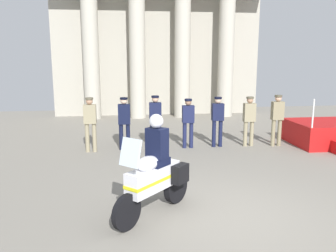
{
  "coord_description": "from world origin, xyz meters",
  "views": [
    {
      "loc": [
        -1.96,
        -5.83,
        2.88
      ],
      "look_at": [
        -0.87,
        2.62,
        1.22
      ],
      "focal_mm": 37.16,
      "sensor_mm": 36.0,
      "label": 1
    }
  ],
  "objects_px": {
    "officer_in_row_5": "(249,117)",
    "officer_in_row_6": "(277,116)",
    "officer_in_row_3": "(188,119)",
    "officer_in_row_1": "(124,119)",
    "officer_in_row_2": "(155,118)",
    "motorcycle_with_rider": "(156,173)",
    "officer_in_row_0": "(90,120)",
    "officer_in_row_4": "(218,118)"
  },
  "relations": [
    {
      "from": "officer_in_row_3",
      "to": "officer_in_row_2",
      "type": "bearing_deg",
      "value": -0.92
    },
    {
      "from": "officer_in_row_4",
      "to": "officer_in_row_1",
      "type": "bearing_deg",
      "value": 0.91
    },
    {
      "from": "officer_in_row_2",
      "to": "motorcycle_with_rider",
      "type": "distance_m",
      "value": 4.85
    },
    {
      "from": "officer_in_row_4",
      "to": "motorcycle_with_rider",
      "type": "bearing_deg",
      "value": 63.53
    },
    {
      "from": "officer_in_row_5",
      "to": "motorcycle_with_rider",
      "type": "height_order",
      "value": "motorcycle_with_rider"
    },
    {
      "from": "officer_in_row_1",
      "to": "officer_in_row_6",
      "type": "distance_m",
      "value": 5.03
    },
    {
      "from": "officer_in_row_5",
      "to": "motorcycle_with_rider",
      "type": "bearing_deg",
      "value": 54.21
    },
    {
      "from": "officer_in_row_3",
      "to": "officer_in_row_6",
      "type": "xyz_separation_m",
      "value": [
        2.98,
        -0.11,
        0.06
      ]
    },
    {
      "from": "officer_in_row_6",
      "to": "officer_in_row_0",
      "type": "bearing_deg",
      "value": 0.79
    },
    {
      "from": "officer_in_row_1",
      "to": "officer_in_row_6",
      "type": "height_order",
      "value": "officer_in_row_6"
    },
    {
      "from": "officer_in_row_4",
      "to": "motorcycle_with_rider",
      "type": "distance_m",
      "value": 5.42
    },
    {
      "from": "officer_in_row_1",
      "to": "officer_in_row_2",
      "type": "relative_size",
      "value": 0.98
    },
    {
      "from": "motorcycle_with_rider",
      "to": "officer_in_row_4",
      "type": "bearing_deg",
      "value": -163.85
    },
    {
      "from": "officer_in_row_2",
      "to": "motorcycle_with_rider",
      "type": "bearing_deg",
      "value": 85.67
    },
    {
      "from": "officer_in_row_2",
      "to": "officer_in_row_3",
      "type": "distance_m",
      "value": 1.06
    },
    {
      "from": "officer_in_row_5",
      "to": "officer_in_row_6",
      "type": "distance_m",
      "value": 0.93
    },
    {
      "from": "officer_in_row_6",
      "to": "motorcycle_with_rider",
      "type": "distance_m",
      "value": 6.48
    },
    {
      "from": "officer_in_row_1",
      "to": "officer_in_row_3",
      "type": "bearing_deg",
      "value": -179.83
    },
    {
      "from": "officer_in_row_1",
      "to": "motorcycle_with_rider",
      "type": "xyz_separation_m",
      "value": [
        0.55,
        -4.81,
        -0.2
      ]
    },
    {
      "from": "officer_in_row_1",
      "to": "officer_in_row_4",
      "type": "distance_m",
      "value": 3.04
    },
    {
      "from": "officer_in_row_1",
      "to": "officer_in_row_2",
      "type": "distance_m",
      "value": 0.99
    },
    {
      "from": "officer_in_row_4",
      "to": "officer_in_row_5",
      "type": "distance_m",
      "value": 1.06
    },
    {
      "from": "officer_in_row_2",
      "to": "officer_in_row_6",
      "type": "bearing_deg",
      "value": 178.81
    },
    {
      "from": "officer_in_row_0",
      "to": "officer_in_row_3",
      "type": "bearing_deg",
      "value": -177.23
    },
    {
      "from": "officer_in_row_0",
      "to": "officer_in_row_5",
      "type": "bearing_deg",
      "value": -178.15
    },
    {
      "from": "officer_in_row_0",
      "to": "officer_in_row_1",
      "type": "bearing_deg",
      "value": -172.17
    },
    {
      "from": "officer_in_row_3",
      "to": "motorcycle_with_rider",
      "type": "bearing_deg",
      "value": 73.46
    },
    {
      "from": "officer_in_row_5",
      "to": "officer_in_row_3",
      "type": "bearing_deg",
      "value": 0.44
    },
    {
      "from": "officer_in_row_0",
      "to": "officer_in_row_5",
      "type": "height_order",
      "value": "officer_in_row_0"
    },
    {
      "from": "officer_in_row_1",
      "to": "officer_in_row_4",
      "type": "bearing_deg",
      "value": -179.09
    },
    {
      "from": "officer_in_row_1",
      "to": "officer_in_row_6",
      "type": "xyz_separation_m",
      "value": [
        5.03,
        -0.14,
        0.02
      ]
    },
    {
      "from": "officer_in_row_2",
      "to": "officer_in_row_6",
      "type": "xyz_separation_m",
      "value": [
        4.04,
        -0.15,
        -0.01
      ]
    },
    {
      "from": "officer_in_row_3",
      "to": "officer_in_row_4",
      "type": "distance_m",
      "value": 0.99
    },
    {
      "from": "officer_in_row_3",
      "to": "officer_in_row_4",
      "type": "height_order",
      "value": "officer_in_row_4"
    },
    {
      "from": "officer_in_row_6",
      "to": "officer_in_row_2",
      "type": "bearing_deg",
      "value": -1.19
    },
    {
      "from": "motorcycle_with_rider",
      "to": "officer_in_row_2",
      "type": "bearing_deg",
      "value": -141.72
    },
    {
      "from": "officer_in_row_1",
      "to": "officer_in_row_4",
      "type": "relative_size",
      "value": 1.02
    },
    {
      "from": "officer_in_row_1",
      "to": "officer_in_row_4",
      "type": "xyz_separation_m",
      "value": [
        3.04,
        -0.0,
        -0.01
      ]
    },
    {
      "from": "officer_in_row_3",
      "to": "officer_in_row_4",
      "type": "xyz_separation_m",
      "value": [
        0.99,
        0.03,
        0.03
      ]
    },
    {
      "from": "officer_in_row_1",
      "to": "officer_in_row_3",
      "type": "xyz_separation_m",
      "value": [
        2.05,
        -0.03,
        -0.04
      ]
    },
    {
      "from": "motorcycle_with_rider",
      "to": "officer_in_row_6",
      "type": "bearing_deg",
      "value": 179.72
    },
    {
      "from": "officer_in_row_1",
      "to": "officer_in_row_5",
      "type": "xyz_separation_m",
      "value": [
        4.1,
        -0.04,
        -0.02
      ]
    }
  ]
}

